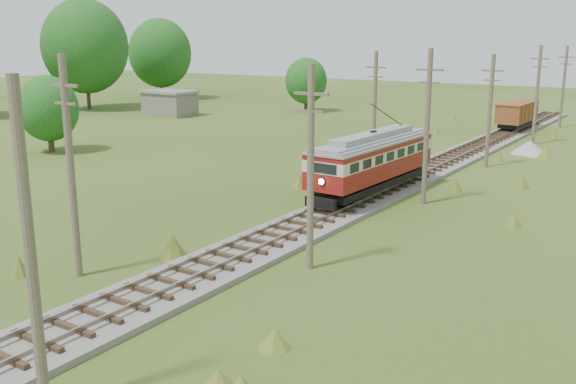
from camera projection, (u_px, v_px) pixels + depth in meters
The scene contains 17 objects.
railbed_main at pixel (394, 184), 42.05m from camera, with size 3.60×96.00×0.57m.
streetcar at pixel (373, 158), 38.76m from camera, with size 3.12×11.60×5.26m.
gondola at pixel (517, 113), 66.25m from camera, with size 2.57×7.56×2.50m.
gravel_pile at pixel (531, 148), 53.76m from camera, with size 3.14×3.33×1.14m.
utility_pole_r_1 at pixel (30, 253), 15.88m from camera, with size 0.30×0.30×8.80m.
utility_pole_r_2 at pixel (311, 167), 26.31m from camera, with size 1.60×0.30×8.60m.
utility_pole_r_3 at pixel (427, 126), 36.86m from camera, with size 1.60×0.30×9.00m.
utility_pole_r_4 at pixel (490, 110), 47.58m from camera, with size 1.60×0.30×8.40m.
utility_pole_r_5 at pixel (537, 94), 57.85m from camera, with size 1.60×0.30×8.90m.
utility_pole_r_6 at pixel (563, 86), 68.52m from camera, with size 1.60×0.30×8.70m.
utility_pole_l_a at pixel (70, 166), 25.41m from camera, with size 1.60×0.30×9.00m.
utility_pole_l_b at pixel (375, 107), 48.33m from camera, with size 1.60×0.30×8.60m.
tree_left_4 at pixel (85, 46), 85.26m from camera, with size 11.34×11.34×14.61m.
tree_left_5 at pixel (160, 53), 99.59m from camera, with size 9.66×9.66×12.44m.
tree_mid_a at pixel (306, 81), 83.71m from camera, with size 5.46×5.46×7.03m.
tree_mid_c at pixel (48, 109), 54.04m from camera, with size 5.04×5.04×6.49m.
shed at pixel (170, 103), 80.17m from camera, with size 6.40×4.40×3.10m.
Camera 1 is at (16.75, -4.05, 9.62)m, focal length 40.00 mm.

